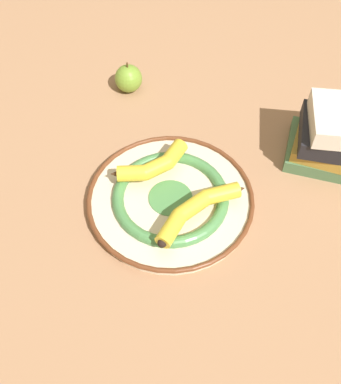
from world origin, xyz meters
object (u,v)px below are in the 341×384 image
Objects in this scene: apple at (128,78)px; banana_b at (153,165)px; decorative_bowl at (170,198)px; banana_a at (197,208)px.

banana_b is at bearing -46.36° from apple.
decorative_bowl is at bearing -89.99° from banana_b.
banana_b is (-0.06, 0.03, 0.03)m from decorative_bowl.
banana_b is 0.30m from apple.
apple is (-0.26, 0.24, 0.02)m from decorative_bowl.
apple is (-0.33, 0.26, -0.01)m from banana_a.
decorative_bowl is 2.10× the size of banana_b.
banana_a is at bearing -82.21° from banana_b.
apple is at bearing -108.08° from banana_a.
apple is at bearing 137.06° from decorative_bowl.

